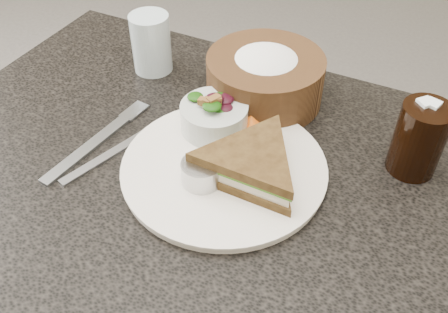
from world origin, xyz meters
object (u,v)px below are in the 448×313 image
dinner_plate (224,168)px  sandwich (252,164)px  salad_bowl (214,113)px  water_glass (151,43)px  dressing_ramekin (202,172)px  bread_basket (265,72)px  cola_glass (420,136)px

dinner_plate → sandwich: 0.06m
salad_bowl → water_glass: size_ratio=0.98×
salad_bowl → dressing_ramekin: size_ratio=1.83×
dinner_plate → sandwich: sandwich is taller
salad_bowl → bread_basket: bearing=75.0°
dressing_ramekin → water_glass: (-0.23, 0.23, 0.02)m
sandwich → bread_basket: bearing=109.2°
dinner_plate → sandwich: bearing=-5.4°
bread_basket → sandwich: bearing=-72.0°
salad_bowl → bread_basket: size_ratio=0.54×
dinner_plate → salad_bowl: 0.09m
sandwich → dressing_ramekin: sandwich is taller
sandwich → bread_basket: (-0.06, 0.20, 0.02)m
salad_bowl → dressing_ramekin: salad_bowl is taller
dressing_ramekin → cola_glass: size_ratio=0.47×
sandwich → water_glass: bearing=147.3°
salad_bowl → sandwich: bearing=-37.0°
bread_basket → water_glass: bearing=-179.0°
cola_glass → dinner_plate: bearing=-151.7°
bread_basket → dinner_plate: bearing=-84.5°
bread_basket → dressing_ramekin: bearing=-88.8°
dinner_plate → water_glass: 0.31m
sandwich → bread_basket: bread_basket is taller
dressing_ramekin → dinner_plate: bearing=72.4°
salad_bowl → cola_glass: cola_glass is taller
sandwich → dressing_ramekin: bearing=-145.8°
dinner_plate → cola_glass: size_ratio=2.42×
sandwich → salad_bowl: (-0.10, 0.07, 0.01)m
dinner_plate → salad_bowl: (-0.05, 0.07, 0.04)m
bread_basket → water_glass: 0.22m
dressing_ramekin → bread_basket: bearing=91.2°
salad_bowl → dinner_plate: bearing=-53.3°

